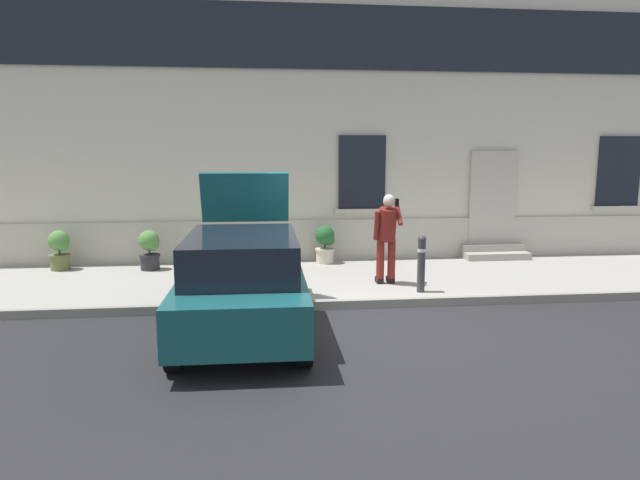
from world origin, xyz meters
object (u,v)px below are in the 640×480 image
at_px(planter_terracotta, 240,247).
at_px(planter_olive, 60,249).
at_px(bollard_near_person, 421,262).
at_px(planter_cream, 325,243).
at_px(planter_charcoal, 150,249).
at_px(hatchback_car_teal, 243,280).
at_px(bollard_far_left, 193,267).
at_px(person_on_phone, 387,233).

bearing_deg(planter_terracotta, planter_olive, 177.10).
height_order(bollard_near_person, planter_cream, bollard_near_person).
distance_m(planter_olive, planter_cream, 5.77).
bearing_deg(bollard_near_person, planter_charcoal, 154.47).
xyz_separation_m(hatchback_car_teal, bollard_far_left, (-0.90, 1.50, -0.09)).
relative_size(bollard_far_left, planter_terracotta, 1.22).
height_order(bollard_near_person, planter_olive, bollard_near_person).
xyz_separation_m(planter_olive, planter_terracotta, (3.85, -0.20, 0.00)).
distance_m(hatchback_car_teal, person_on_phone, 3.46).
bearing_deg(planter_charcoal, bollard_far_left, -64.30).
xyz_separation_m(bollard_far_left, planter_terracotta, (0.72, 2.51, -0.11)).
distance_m(hatchback_car_teal, planter_cream, 4.66).
bearing_deg(planter_charcoal, planter_olive, 174.15).
relative_size(person_on_phone, planter_olive, 2.02).
bearing_deg(bollard_near_person, planter_terracotta, 143.00).
height_order(bollard_far_left, planter_terracotta, bollard_far_left).
distance_m(person_on_phone, planter_cream, 2.40).
bearing_deg(planter_charcoal, planter_cream, 4.55).
distance_m(person_on_phone, planter_olive, 7.02).
distance_m(planter_olive, planter_charcoal, 1.93).
bearing_deg(person_on_phone, hatchback_car_teal, -124.97).
bearing_deg(hatchback_car_teal, bollard_far_left, 120.99).
xyz_separation_m(hatchback_car_teal, planter_olive, (-4.03, 4.21, -0.19)).
height_order(hatchback_car_teal, planter_charcoal, hatchback_car_teal).
height_order(hatchback_car_teal, planter_olive, hatchback_car_teal).
relative_size(planter_olive, planter_charcoal, 1.00).
xyz_separation_m(hatchback_car_teal, planter_terracotta, (-0.19, 4.01, -0.19)).
bearing_deg(bollard_far_left, planter_charcoal, 115.70).
height_order(planter_olive, planter_terracotta, same).
xyz_separation_m(bollard_far_left, person_on_phone, (3.57, 0.68, 0.43)).
bearing_deg(planter_charcoal, hatchback_car_teal, -62.26).
height_order(hatchback_car_teal, person_on_phone, hatchback_car_teal).
bearing_deg(planter_olive, person_on_phone, -16.88).
distance_m(bollard_near_person, planter_cream, 3.15).
relative_size(person_on_phone, planter_charcoal, 2.02).
height_order(person_on_phone, planter_cream, person_on_phone).
bearing_deg(planter_cream, bollard_far_left, -133.12).
distance_m(hatchback_car_teal, bollard_far_left, 1.75).
bearing_deg(planter_terracotta, hatchback_car_teal, -87.35).
xyz_separation_m(hatchback_car_teal, person_on_phone, (2.67, 2.18, 0.35)).
height_order(bollard_far_left, planter_olive, bollard_far_left).
relative_size(planter_olive, planter_cream, 1.00).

